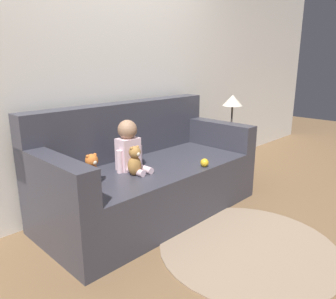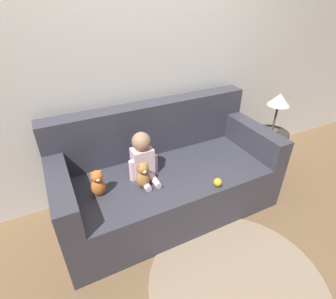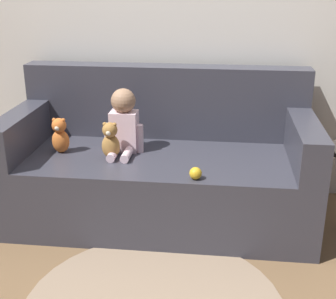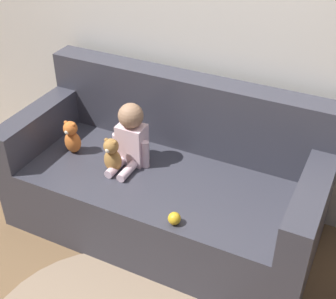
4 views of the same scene
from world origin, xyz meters
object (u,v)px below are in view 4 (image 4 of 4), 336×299
object	(u,v)px
teddy_bear_brown	(112,155)
plush_toy_side	(72,137)
couch	(167,183)
toy_ball	(174,218)
person_baby	(131,137)

from	to	relation	value
teddy_bear_brown	plush_toy_side	xyz separation A→B (m)	(-0.35, 0.06, -0.00)
couch	plush_toy_side	bearing A→B (deg)	-169.51
toy_ball	couch	bearing A→B (deg)	120.44
plush_toy_side	person_baby	bearing A→B (deg)	10.12
person_baby	teddy_bear_brown	bearing A→B (deg)	-112.93
person_baby	teddy_bear_brown	distance (m)	0.16
person_baby	toy_ball	distance (m)	0.65
teddy_bear_brown	toy_ball	distance (m)	0.61
plush_toy_side	couch	bearing A→B (deg)	10.49
teddy_bear_brown	toy_ball	bearing A→B (deg)	-25.41
person_baby	toy_ball	size ratio (longest dim) A/B	5.80
couch	toy_ball	size ratio (longest dim) A/B	27.47
plush_toy_side	toy_ball	xyz separation A→B (m)	(0.90, -0.32, -0.08)
plush_toy_side	toy_ball	distance (m)	0.96
couch	toy_ball	xyz separation A→B (m)	(0.26, -0.44, 0.16)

